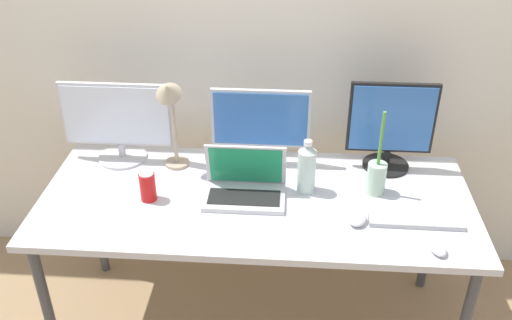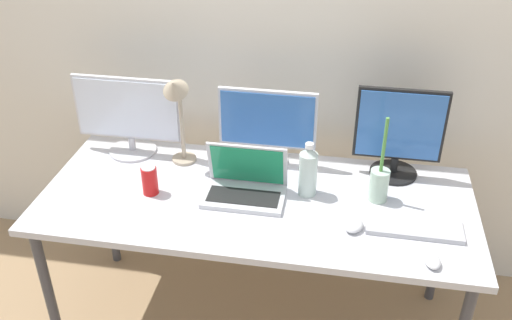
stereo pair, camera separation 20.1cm
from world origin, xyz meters
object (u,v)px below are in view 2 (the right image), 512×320
object	(u,v)px
keyboard_main	(414,226)
monitor_left	(128,115)
work_desk	(256,208)
desk_lamp	(177,104)
laptop_silver	(245,184)
mouse_by_keyboard	(432,260)
soda_can_near_keyboard	(150,180)
bamboo_vase	(379,183)
water_bottle	(308,171)
mouse_by_laptop	(354,225)
monitor_right	(399,133)
monitor_center	(268,125)

from	to	relation	value
keyboard_main	monitor_left	bearing A→B (deg)	164.25
work_desk	desk_lamp	world-z (taller)	desk_lamp
laptop_silver	mouse_by_keyboard	world-z (taller)	laptop_silver
laptop_silver	soda_can_near_keyboard	size ratio (longest dim) A/B	2.64
bamboo_vase	monitor_left	bearing A→B (deg)	170.24
laptop_silver	mouse_by_keyboard	distance (m)	0.79
laptop_silver	bamboo_vase	bearing A→B (deg)	6.75
laptop_silver	keyboard_main	distance (m)	0.69
keyboard_main	water_bottle	bearing A→B (deg)	159.23
soda_can_near_keyboard	keyboard_main	bearing A→B (deg)	-2.98
work_desk	mouse_by_laptop	bearing A→B (deg)	-19.67
work_desk	mouse_by_laptop	world-z (taller)	mouse_by_laptop
keyboard_main	soda_can_near_keyboard	xyz separation A→B (m)	(-1.07, 0.06, 0.05)
laptop_silver	bamboo_vase	xyz separation A→B (m)	(0.54, 0.06, 0.03)
work_desk	mouse_by_laptop	size ratio (longest dim) A/B	18.93
monitor_right	desk_lamp	world-z (taller)	desk_lamp
monitor_left	mouse_by_keyboard	bearing A→B (deg)	-23.08
mouse_by_keyboard	desk_lamp	xyz separation A→B (m)	(-1.06, 0.48, 0.29)
work_desk	water_bottle	size ratio (longest dim) A/B	7.47
monitor_right	keyboard_main	size ratio (longest dim) A/B	1.12
soda_can_near_keyboard	monitor_right	bearing A→B (deg)	18.04
keyboard_main	water_bottle	distance (m)	0.47
desk_lamp	monitor_left	bearing A→B (deg)	163.58
desk_lamp	laptop_silver	bearing A→B (deg)	-28.92
work_desk	mouse_by_keyboard	distance (m)	0.75
bamboo_vase	desk_lamp	distance (m)	0.91
work_desk	water_bottle	xyz separation A→B (m)	(0.21, 0.06, 0.17)
water_bottle	desk_lamp	xyz separation A→B (m)	(-0.58, 0.13, 0.20)
mouse_by_keyboard	mouse_by_laptop	world-z (taller)	mouse_by_laptop
monitor_center	water_bottle	size ratio (longest dim) A/B	1.81
soda_can_near_keyboard	desk_lamp	distance (m)	0.34
monitor_center	water_bottle	xyz separation A→B (m)	(0.20, -0.22, -0.08)
mouse_by_laptop	bamboo_vase	xyz separation A→B (m)	(0.09, 0.22, 0.06)
mouse_by_laptop	desk_lamp	xyz separation A→B (m)	(-0.78, 0.34, 0.29)
work_desk	desk_lamp	xyz separation A→B (m)	(-0.38, 0.19, 0.36)
monitor_left	mouse_by_keyboard	world-z (taller)	monitor_left
work_desk	soda_can_near_keyboard	size ratio (longest dim) A/B	14.21
monitor_left	monitor_right	world-z (taller)	monitor_right
mouse_by_laptop	soda_can_near_keyboard	size ratio (longest dim) A/B	0.75
soda_can_near_keyboard	laptop_silver	bearing A→B (deg)	7.84
monitor_center	soda_can_near_keyboard	bearing A→B (deg)	-143.14
monitor_left	mouse_by_laptop	distance (m)	1.13
monitor_left	water_bottle	distance (m)	0.87
laptop_silver	desk_lamp	world-z (taller)	desk_lamp
work_desk	mouse_by_laptop	xyz separation A→B (m)	(0.41, -0.14, 0.08)
work_desk	monitor_center	bearing A→B (deg)	89.12
mouse_by_keyboard	water_bottle	world-z (taller)	water_bottle
work_desk	monitor_right	xyz separation A→B (m)	(0.56, 0.28, 0.27)
keyboard_main	desk_lamp	world-z (taller)	desk_lamp
monitor_left	desk_lamp	distance (m)	0.29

